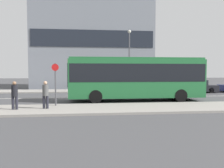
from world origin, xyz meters
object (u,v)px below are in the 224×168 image
(parked_car_0, at_px, (194,87))
(street_lamp, at_px, (129,54))
(pedestrian_near_stop, at_px, (15,94))
(city_bus, at_px, (136,76))
(bus_stop_sign, at_px, (55,81))
(pedestrian_down_pavement, at_px, (45,93))

(parked_car_0, bearing_deg, street_lamp, 165.43)
(parked_car_0, relative_size, pedestrian_near_stop, 2.92)
(city_bus, relative_size, parked_car_0, 2.22)
(bus_stop_sign, bearing_deg, pedestrian_down_pavement, -112.70)
(pedestrian_near_stop, bearing_deg, pedestrian_down_pavement, -173.82)
(bus_stop_sign, bearing_deg, pedestrian_near_stop, -150.89)
(pedestrian_near_stop, distance_m, pedestrian_down_pavement, 1.68)
(pedestrian_near_stop, distance_m, bus_stop_sign, 2.50)
(city_bus, height_order, parked_car_0, city_bus)
(street_lamp, bearing_deg, parked_car_0, -14.57)
(pedestrian_down_pavement, bearing_deg, pedestrian_near_stop, -166.18)
(bus_stop_sign, relative_size, street_lamp, 0.39)
(city_bus, height_order, pedestrian_near_stop, city_bus)
(city_bus, xyz_separation_m, street_lamp, (0.90, 7.57, 2.37))
(parked_car_0, relative_size, bus_stop_sign, 1.74)
(pedestrian_down_pavement, height_order, bus_stop_sign, bus_stop_sign)
(parked_car_0, height_order, pedestrian_near_stop, pedestrian_near_stop)
(pedestrian_down_pavement, bearing_deg, bus_stop_sign, 75.99)
(street_lamp, bearing_deg, bus_stop_sign, -122.62)
(pedestrian_near_stop, relative_size, bus_stop_sign, 0.60)
(pedestrian_down_pavement, xyz_separation_m, street_lamp, (7.08, 11.42, 3.26))
(pedestrian_near_stop, relative_size, street_lamp, 0.23)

